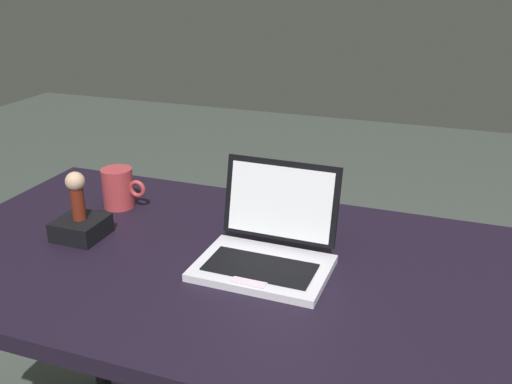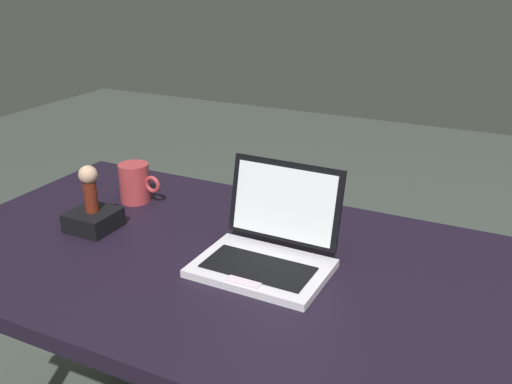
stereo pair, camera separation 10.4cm
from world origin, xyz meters
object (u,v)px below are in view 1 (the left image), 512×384
at_px(laptop_front, 268,248).
at_px(figurine_stand, 81,228).
at_px(figurine, 76,192).
at_px(coffee_mug, 119,188).

distance_m(laptop_front, figurine_stand, 0.42).
relative_size(laptop_front, figurine, 2.40).
bearing_deg(laptop_front, figurine, -176.92).
xyz_separation_m(laptop_front, coffee_mug, (-0.43, 0.15, 0.01)).
bearing_deg(laptop_front, figurine_stand, -176.92).
bearing_deg(laptop_front, coffee_mug, 161.16).
relative_size(figurine_stand, coffee_mug, 0.88).
relative_size(laptop_front, figurine_stand, 2.58).
height_order(laptop_front, coffee_mug, laptop_front).
distance_m(figurine, coffee_mug, 0.18).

